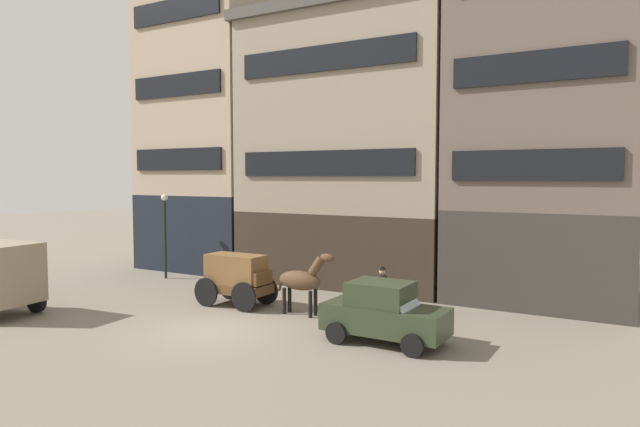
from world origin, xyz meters
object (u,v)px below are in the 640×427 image
sedan_dark (384,313)px  streetlamp_curbside (165,224)px  pedestrian_officer (382,289)px  draft_horse (302,280)px  cargo_wagon (237,276)px

sedan_dark → streetlamp_curbside: size_ratio=0.90×
pedestrian_officer → streetlamp_curbside: bearing=172.8°
draft_horse → sedan_dark: bearing=-22.5°
cargo_wagon → pedestrian_officer: (5.50, 1.28, -0.17)m
sedan_dark → streetlamp_curbside: bearing=161.8°
cargo_wagon → streetlamp_curbside: 7.39m
draft_horse → streetlamp_curbside: 10.11m
pedestrian_officer → streetlamp_curbside: 12.37m
draft_horse → pedestrian_officer: 2.87m
sedan_dark → draft_horse: bearing=157.5°
sedan_dark → pedestrian_officer: (-1.33, 2.88, 0.07)m
draft_horse → pedestrian_officer: draft_horse is taller
pedestrian_officer → streetlamp_curbside: size_ratio=0.44×
cargo_wagon → sedan_dark: size_ratio=0.78×
draft_horse → sedan_dark: (3.88, -1.61, -0.36)m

